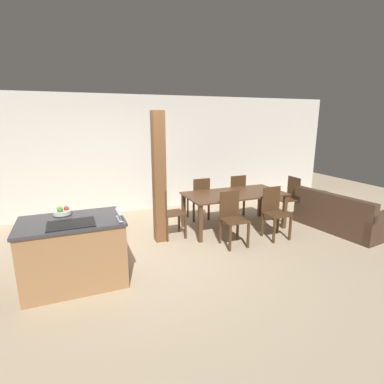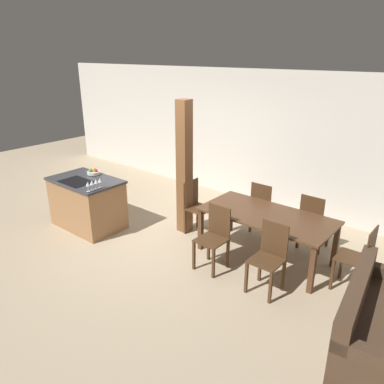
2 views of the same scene
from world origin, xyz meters
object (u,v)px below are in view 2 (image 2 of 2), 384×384
at_px(timber_post, 184,169).
at_px(dining_chair_head_end, 196,206).
at_px(fruit_bowl, 94,172).
at_px(wine_glass_end, 100,181).
at_px(dining_table, 267,219).
at_px(wine_glass_far, 96,182).
at_px(dining_chair_far_right, 313,221).
at_px(kitchen_island, 87,203).
at_px(dining_chair_near_right, 269,256).
at_px(dining_chair_foot_end, 359,258).
at_px(wine_glass_middle, 92,183).
at_px(wine_glass_near, 88,184).
at_px(dining_chair_far_left, 263,207).
at_px(dining_chair_near_left, 214,236).

bearing_deg(timber_post, dining_chair_head_end, 20.09).
distance_m(dining_chair_head_end, timber_post, 0.69).
bearing_deg(fruit_bowl, timber_post, 24.48).
distance_m(wine_glass_end, timber_post, 1.41).
height_order(fruit_bowl, dining_table, fruit_bowl).
height_order(fruit_bowl, wine_glass_far, wine_glass_far).
relative_size(wine_glass_far, dining_table, 0.08).
relative_size(dining_chair_far_right, dining_chair_head_end, 1.00).
height_order(kitchen_island, dining_chair_far_right, dining_chair_far_right).
distance_m(dining_chair_near_right, dining_chair_foot_end, 1.16).
height_order(fruit_bowl, wine_glass_middle, wine_glass_middle).
bearing_deg(dining_chair_far_right, fruit_bowl, 22.76).
distance_m(wine_glass_middle, timber_post, 1.54).
distance_m(wine_glass_far, dining_chair_foot_end, 4.05).
bearing_deg(fruit_bowl, dining_chair_near_right, 1.18).
bearing_deg(wine_glass_near, wine_glass_end, 90.00).
bearing_deg(wine_glass_end, timber_post, 50.89).
xyz_separation_m(dining_table, dining_chair_head_end, (-1.36, -0.00, -0.15)).
height_order(wine_glass_near, dining_chair_far_left, wine_glass_near).
distance_m(kitchen_island, dining_chair_far_right, 3.90).
height_order(wine_glass_near, wine_glass_middle, same).
height_order(wine_glass_end, dining_chair_near_right, wine_glass_end).
distance_m(wine_glass_near, wine_glass_middle, 0.08).
bearing_deg(kitchen_island, dining_chair_foot_end, 13.49).
bearing_deg(wine_glass_end, dining_chair_far_left, 43.15).
distance_m(wine_glass_near, dining_chair_foot_end, 4.10).
distance_m(dining_table, dining_chair_far_left, 0.85).
xyz_separation_m(dining_chair_far_left, dining_chair_far_right, (0.89, 0.00, 0.00)).
distance_m(kitchen_island, dining_chair_head_end, 1.97).
relative_size(dining_chair_far_right, dining_chair_foot_end, 1.00).
bearing_deg(dining_chair_near_left, dining_chair_near_right, 0.00).
bearing_deg(dining_chair_near_right, wine_glass_end, -171.16).
height_order(wine_glass_far, dining_table, wine_glass_far).
bearing_deg(wine_glass_end, dining_chair_head_end, 47.00).
bearing_deg(wine_glass_near, dining_chair_near_left, 18.88).
xyz_separation_m(fruit_bowl, dining_chair_near_right, (3.58, 0.07, -0.45)).
height_order(wine_glass_middle, dining_table, wine_glass_middle).
distance_m(wine_glass_far, dining_table, 2.78).
relative_size(dining_table, dining_chair_near_left, 2.11).
distance_m(wine_glass_near, dining_chair_near_left, 2.19).
distance_m(wine_glass_far, wine_glass_end, 0.08).
xyz_separation_m(dining_table, dining_chair_foot_end, (1.36, -0.00, -0.15)).
bearing_deg(timber_post, dining_chair_foot_end, 1.42).
bearing_deg(kitchen_island, dining_chair_far_left, 34.38).
bearing_deg(dining_chair_head_end, dining_table, -90.00).
xyz_separation_m(wine_glass_end, timber_post, (0.89, 1.09, 0.12)).
distance_m(wine_glass_near, dining_chair_near_right, 3.02).
height_order(dining_chair_near_right, dining_chair_far_right, same).
xyz_separation_m(wine_glass_middle, dining_chair_near_right, (2.90, 0.61, -0.54)).
bearing_deg(timber_post, wine_glass_end, -129.11).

